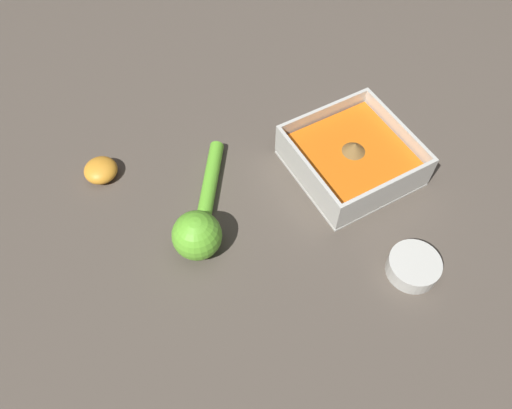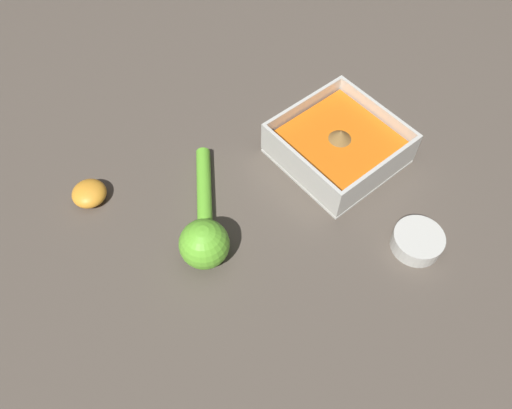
# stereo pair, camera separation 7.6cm
# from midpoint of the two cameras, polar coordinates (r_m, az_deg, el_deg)

# --- Properties ---
(ground_plane) EXTENTS (4.00, 4.00, 0.00)m
(ground_plane) POSITION_cam_midpoint_polar(r_m,az_deg,el_deg) (0.83, 5.56, 2.74)
(ground_plane) COLOR brown
(square_dish) EXTENTS (0.18, 0.18, 0.07)m
(square_dish) POSITION_cam_midpoint_polar(r_m,az_deg,el_deg) (0.84, 6.84, 6.39)
(square_dish) COLOR silver
(square_dish) RESTS_ON ground_plane
(spice_bowl) EXTENTS (0.08, 0.08, 0.03)m
(spice_bowl) POSITION_cam_midpoint_polar(r_m,az_deg,el_deg) (0.77, 15.32, -4.30)
(spice_bowl) COLOR silver
(spice_bowl) RESTS_ON ground_plane
(lemon_squeezer) EXTENTS (0.20, 0.16, 0.07)m
(lemon_squeezer) POSITION_cam_midpoint_polar(r_m,az_deg,el_deg) (0.74, -8.87, -3.52)
(lemon_squeezer) COLOR #6BC633
(lemon_squeezer) RESTS_ON ground_plane
(lemon_half) EXTENTS (0.05, 0.05, 0.03)m
(lemon_half) POSITION_cam_midpoint_polar(r_m,az_deg,el_deg) (0.85, -20.98, 1.00)
(lemon_half) COLOR orange
(lemon_half) RESTS_ON ground_plane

